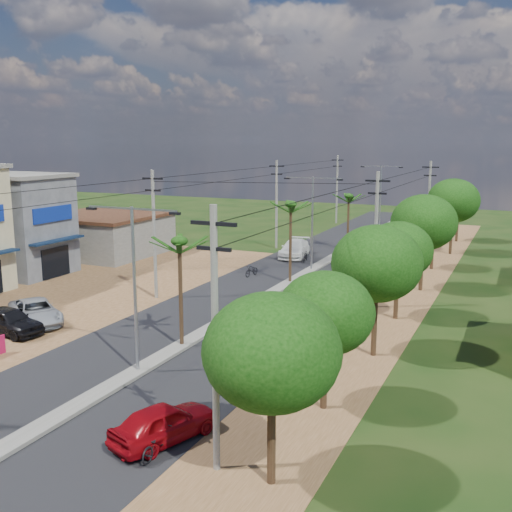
# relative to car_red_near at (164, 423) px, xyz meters

# --- Properties ---
(ground) EXTENTS (160.00, 160.00, 0.00)m
(ground) POSITION_rel_car_red_near_xyz_m (-4.84, 5.12, -0.72)
(ground) COLOR black
(ground) RESTS_ON ground
(road) EXTENTS (12.00, 110.00, 0.04)m
(road) POSITION_rel_car_red_near_xyz_m (-4.84, 20.12, -0.70)
(road) COLOR black
(road) RESTS_ON ground
(median) EXTENTS (1.00, 90.00, 0.18)m
(median) POSITION_rel_car_red_near_xyz_m (-4.84, 23.12, -0.63)
(median) COLOR #605E56
(median) RESTS_ON ground
(dirt_lot_west) EXTENTS (18.00, 46.00, 0.04)m
(dirt_lot_west) POSITION_rel_car_red_near_xyz_m (-19.84, 13.12, -0.70)
(dirt_lot_west) COLOR brown
(dirt_lot_west) RESTS_ON ground
(dirt_shoulder_east) EXTENTS (5.00, 90.00, 0.03)m
(dirt_shoulder_east) POSITION_rel_car_red_near_xyz_m (3.66, 20.12, -0.71)
(dirt_shoulder_east) COLOR brown
(dirt_shoulder_east) RESTS_ON ground
(shophouse_grey) EXTENTS (9.00, 6.40, 8.30)m
(shophouse_grey) POSITION_rel_car_red_near_xyz_m (-26.82, 19.12, 3.44)
(shophouse_grey) COLOR #474A4E
(shophouse_grey) RESTS_ON ground
(low_shed) EXTENTS (10.40, 10.40, 3.95)m
(low_shed) POSITION_rel_car_red_near_xyz_m (-25.84, 29.12, 1.24)
(low_shed) COLOR #605E56
(low_shed) RESTS_ON ground
(tree_east_a) EXTENTS (4.40, 4.40, 6.37)m
(tree_east_a) POSITION_rel_car_red_near_xyz_m (4.66, -0.88, 3.77)
(tree_east_a) COLOR black
(tree_east_a) RESTS_ON ground
(tree_east_b) EXTENTS (4.00, 4.00, 5.83)m
(tree_east_b) POSITION_rel_car_red_near_xyz_m (4.46, 5.12, 3.39)
(tree_east_b) COLOR black
(tree_east_b) RESTS_ON ground
(tree_east_c) EXTENTS (4.60, 4.60, 6.83)m
(tree_east_c) POSITION_rel_car_red_near_xyz_m (4.86, 12.12, 4.14)
(tree_east_c) COLOR black
(tree_east_c) RESTS_ON ground
(tree_east_d) EXTENTS (4.20, 4.20, 6.13)m
(tree_east_d) POSITION_rel_car_red_near_xyz_m (4.56, 19.12, 3.62)
(tree_east_d) COLOR black
(tree_east_d) RESTS_ON ground
(tree_east_e) EXTENTS (4.80, 4.80, 7.14)m
(tree_east_e) POSITION_rel_car_red_near_xyz_m (4.76, 27.12, 4.37)
(tree_east_e) COLOR black
(tree_east_e) RESTS_ON ground
(tree_east_f) EXTENTS (3.80, 3.80, 5.52)m
(tree_east_f) POSITION_rel_car_red_near_xyz_m (4.36, 35.12, 3.17)
(tree_east_f) COLOR black
(tree_east_f) RESTS_ON ground
(tree_east_g) EXTENTS (5.00, 5.00, 7.38)m
(tree_east_g) POSITION_rel_car_red_near_xyz_m (4.96, 43.12, 4.52)
(tree_east_g) COLOR black
(tree_east_g) RESTS_ON ground
(tree_east_h) EXTENTS (4.40, 4.40, 6.52)m
(tree_east_h) POSITION_rel_car_red_near_xyz_m (4.66, 51.12, 3.92)
(tree_east_h) COLOR black
(tree_east_h) RESTS_ON ground
(palm_median_near) EXTENTS (2.00, 2.00, 6.15)m
(palm_median_near) POSITION_rel_car_red_near_xyz_m (-4.84, 9.12, 4.81)
(palm_median_near) COLOR black
(palm_median_near) RESTS_ON ground
(palm_median_mid) EXTENTS (2.00, 2.00, 6.55)m
(palm_median_mid) POSITION_rel_car_red_near_xyz_m (-4.84, 25.12, 5.18)
(palm_median_mid) COLOR black
(palm_median_mid) RESTS_ON ground
(palm_median_far) EXTENTS (2.00, 2.00, 5.85)m
(palm_median_far) POSITION_rel_car_red_near_xyz_m (-4.84, 41.12, 4.54)
(palm_median_far) COLOR black
(palm_median_far) RESTS_ON ground
(streetlight_near) EXTENTS (5.10, 0.18, 8.00)m
(streetlight_near) POSITION_rel_car_red_near_xyz_m (-4.84, 5.12, 4.06)
(streetlight_near) COLOR gray
(streetlight_near) RESTS_ON ground
(streetlight_mid) EXTENTS (5.10, 0.18, 8.00)m
(streetlight_mid) POSITION_rel_car_red_near_xyz_m (-4.84, 30.12, 4.06)
(streetlight_mid) COLOR gray
(streetlight_mid) RESTS_ON ground
(streetlight_far) EXTENTS (5.10, 0.18, 8.00)m
(streetlight_far) POSITION_rel_car_red_near_xyz_m (-4.84, 55.12, 4.06)
(streetlight_far) COLOR gray
(streetlight_far) RESTS_ON ground
(utility_pole_w_b) EXTENTS (1.60, 0.24, 9.00)m
(utility_pole_w_b) POSITION_rel_car_red_near_xyz_m (-11.84, 17.12, 4.04)
(utility_pole_w_b) COLOR #605E56
(utility_pole_w_b) RESTS_ON ground
(utility_pole_w_c) EXTENTS (1.60, 0.24, 9.00)m
(utility_pole_w_c) POSITION_rel_car_red_near_xyz_m (-11.84, 39.12, 4.04)
(utility_pole_w_c) COLOR #605E56
(utility_pole_w_c) RESTS_ON ground
(utility_pole_w_d) EXTENTS (1.60, 0.24, 9.00)m
(utility_pole_w_d) POSITION_rel_car_red_near_xyz_m (-11.84, 60.12, 4.04)
(utility_pole_w_d) COLOR #605E56
(utility_pole_w_d) RESTS_ON ground
(utility_pole_e_a) EXTENTS (1.60, 0.24, 9.00)m
(utility_pole_e_a) POSITION_rel_car_red_near_xyz_m (2.66, -0.88, 4.04)
(utility_pole_e_a) COLOR #605E56
(utility_pole_e_a) RESTS_ON ground
(utility_pole_e_b) EXTENTS (1.60, 0.24, 9.00)m
(utility_pole_e_b) POSITION_rel_car_red_near_xyz_m (2.66, 21.12, 4.04)
(utility_pole_e_b) COLOR #605E56
(utility_pole_e_b) RESTS_ON ground
(utility_pole_e_c) EXTENTS (1.60, 0.24, 9.00)m
(utility_pole_e_c) POSITION_rel_car_red_near_xyz_m (2.66, 43.12, 4.04)
(utility_pole_e_c) COLOR #605E56
(utility_pole_e_c) RESTS_ON ground
(car_red_near) EXTENTS (3.04, 4.56, 1.44)m
(car_red_near) POSITION_rel_car_red_near_xyz_m (0.00, 0.00, 0.00)
(car_red_near) COLOR maroon
(car_red_near) RESTS_ON ground
(car_silver_mid) EXTENTS (1.50, 4.18, 1.37)m
(car_silver_mid) POSITION_rel_car_red_near_xyz_m (-0.29, 22.49, -0.03)
(car_silver_mid) COLOR #ADB0B5
(car_silver_mid) RESTS_ON ground
(car_white_far) EXTENTS (3.08, 5.80, 1.60)m
(car_white_far) POSITION_rel_car_red_near_xyz_m (-8.36, 35.29, 0.08)
(car_white_far) COLOR silver
(car_white_far) RESTS_ON ground
(car_parked_silver) EXTENTS (5.62, 4.76, 1.43)m
(car_parked_silver) POSITION_rel_car_red_near_xyz_m (-15.08, 9.01, -0.01)
(car_parked_silver) COLOR #ADB0B5
(car_parked_silver) RESTS_ON ground
(car_parked_dark) EXTENTS (4.71, 2.35, 1.54)m
(car_parked_dark) POSITION_rel_car_red_near_xyz_m (-14.98, 6.89, 0.05)
(car_parked_dark) COLOR black
(car_parked_dark) RESTS_ON ground
(moto_rider_east) EXTENTS (0.69, 1.88, 0.98)m
(moto_rider_east) POSITION_rel_car_red_near_xyz_m (0.36, -1.02, -0.23)
(moto_rider_east) COLOR black
(moto_rider_east) RESTS_ON ground
(moto_rider_west_a) EXTENTS (0.83, 1.84, 0.93)m
(moto_rider_west_a) POSITION_rel_car_red_near_xyz_m (-8.59, 26.10, -0.25)
(moto_rider_west_a) COLOR black
(moto_rider_west_a) RESTS_ON ground
(moto_rider_west_b) EXTENTS (0.61, 1.57, 0.92)m
(moto_rider_west_b) POSITION_rel_car_red_near_xyz_m (-6.63, 33.55, -0.26)
(moto_rider_west_b) COLOR black
(moto_rider_west_b) RESTS_ON ground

